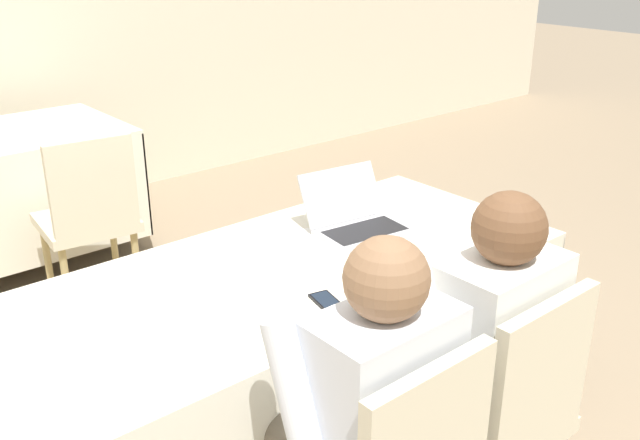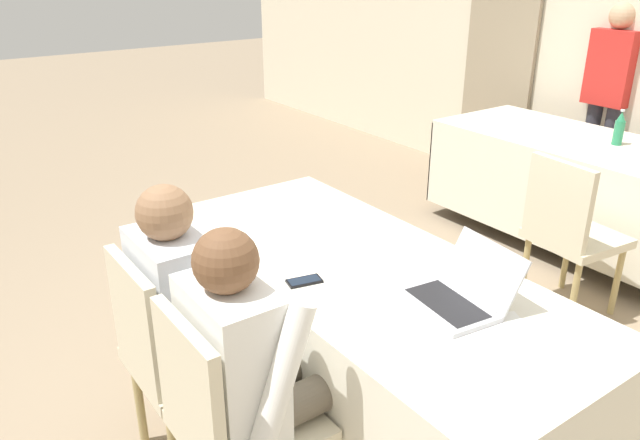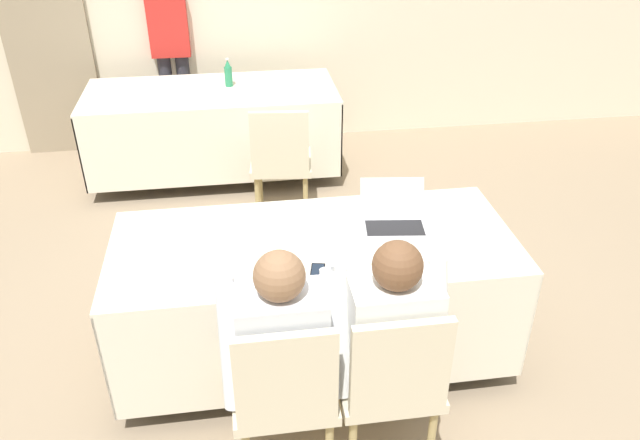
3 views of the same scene
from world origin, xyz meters
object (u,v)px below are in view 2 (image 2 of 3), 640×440
water_bottle (619,129)px  person_red_shirt (608,96)px  laptop (458,294)px  cell_phone (304,281)px  chair_near_left (173,352)px  person_checkered_shirt (195,307)px  chair_near_right (229,419)px  person_white_shirt (255,367)px  chair_far_spare (569,229)px

water_bottle → person_red_shirt: bearing=126.6°
laptop → water_bottle: (-0.80, 2.35, 0.06)m
water_bottle → cell_phone: bearing=-82.6°
chair_near_left → person_checkered_shirt: 0.19m
chair_near_right → person_white_shirt: size_ratio=0.78×
laptop → person_red_shirt: size_ratio=0.23×
chair_near_right → chair_near_left: bearing=0.0°
person_checkered_shirt → person_red_shirt: (-0.63, 3.72, 0.24)m
water_bottle → laptop: bearing=-71.2°
cell_phone → person_white_shirt: person_white_shirt is taller
laptop → cell_phone: laptop is taller
chair_near_left → chair_near_right: (0.45, 0.00, 0.00)m
chair_far_spare → person_checkered_shirt: (-0.19, -2.13, 0.16)m
laptop → person_white_shirt: bearing=-98.7°
person_checkered_shirt → laptop: bearing=-132.6°
laptop → person_white_shirt: (-0.20, -0.71, -0.13)m
chair_far_spare → person_red_shirt: bearing=-56.5°
chair_far_spare → person_white_shirt: bearing=103.3°
chair_near_left → chair_near_right: same height
chair_near_right → chair_far_spare: size_ratio=1.00×
person_checkered_shirt → person_red_shirt: size_ratio=0.74×
water_bottle → chair_near_left: (0.14, -3.17, -0.35)m
chair_near_left → person_checkered_shirt: size_ratio=0.78×
cell_phone → person_white_shirt: bearing=-43.2°
water_bottle → chair_near_left: size_ratio=0.25×
chair_near_right → chair_far_spare: 2.25m
chair_near_right → chair_far_spare: (-0.27, 2.23, 0.00)m
chair_far_spare → person_white_shirt: 2.15m
water_bottle → person_white_shirt: 3.13m
cell_phone → chair_near_left: chair_near_left is taller
chair_near_left → chair_far_spare: (0.19, 2.23, 0.00)m
laptop → person_red_shirt: person_red_shirt is taller
cell_phone → person_checkered_shirt: 0.43m
person_red_shirt → chair_far_spare: bearing=-62.2°
person_red_shirt → person_white_shirt: bearing=-73.2°
laptop → chair_near_left: laptop is taller
person_white_shirt → person_red_shirt: bearing=-73.7°
person_red_shirt → cell_phone: bearing=-75.5°
laptop → chair_far_spare: (-0.47, 1.42, -0.28)m
laptop → chair_far_spare: 1.52m
cell_phone → chair_near_right: (0.25, -0.47, -0.25)m
water_bottle → chair_far_spare: bearing=-70.5°
cell_phone → person_checkered_shirt: person_checkered_shirt is taller
water_bottle → chair_far_spare: size_ratio=0.25×
laptop → cell_phone: (-0.45, -0.35, -0.04)m
chair_near_left → person_red_shirt: (-0.63, 3.83, 0.40)m
laptop → person_white_shirt: 0.75m
chair_near_left → cell_phone: bearing=-113.8°
cell_phone → chair_near_left: 0.57m
water_bottle → person_checkered_shirt: bearing=-87.3°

